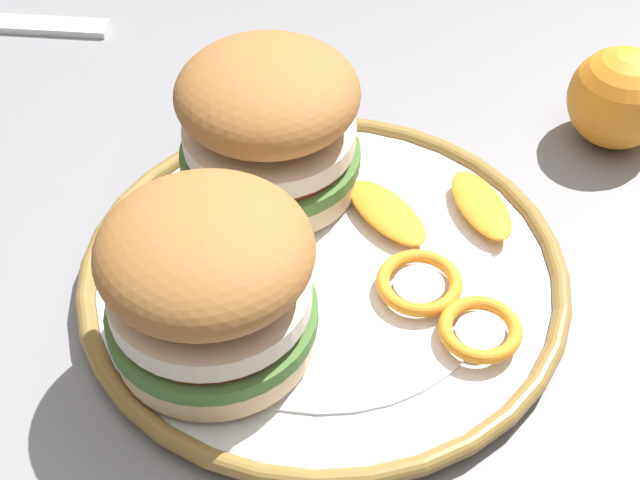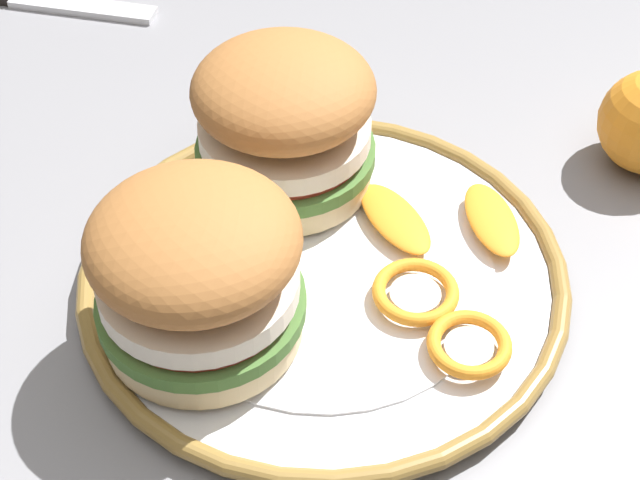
{
  "view_description": "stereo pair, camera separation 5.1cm",
  "coord_description": "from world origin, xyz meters",
  "px_view_note": "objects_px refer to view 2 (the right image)",
  "views": [
    {
      "loc": [
        0.38,
        0.09,
        1.18
      ],
      "look_at": [
        -0.02,
        -0.0,
        0.76
      ],
      "focal_mm": 54.24,
      "sensor_mm": 36.0,
      "label": 1
    },
    {
      "loc": [
        0.37,
        0.14,
        1.18
      ],
      "look_at": [
        -0.02,
        -0.0,
        0.76
      ],
      "focal_mm": 54.24,
      "sensor_mm": 36.0,
      "label": 2
    }
  ],
  "objects_px": {
    "dinner_plate": "(320,274)",
    "sandwich_half_right": "(284,119)",
    "dining_table": "(313,395)",
    "sandwich_half_left": "(197,270)"
  },
  "relations": [
    {
      "from": "dinner_plate",
      "to": "sandwich_half_left",
      "type": "height_order",
      "value": "sandwich_half_left"
    },
    {
      "from": "dining_table",
      "to": "sandwich_half_left",
      "type": "relative_size",
      "value": 9.24
    },
    {
      "from": "dinner_plate",
      "to": "dining_table",
      "type": "bearing_deg",
      "value": 6.6
    },
    {
      "from": "dinner_plate",
      "to": "sandwich_half_right",
      "type": "distance_m",
      "value": 0.1
    },
    {
      "from": "dining_table",
      "to": "dinner_plate",
      "type": "relative_size",
      "value": 3.66
    },
    {
      "from": "dining_table",
      "to": "dinner_plate",
      "type": "height_order",
      "value": "dinner_plate"
    },
    {
      "from": "dinner_plate",
      "to": "sandwich_half_left",
      "type": "relative_size",
      "value": 2.53
    },
    {
      "from": "dining_table",
      "to": "sandwich_half_right",
      "type": "relative_size",
      "value": 8.16
    },
    {
      "from": "dining_table",
      "to": "dinner_plate",
      "type": "bearing_deg",
      "value": -173.4
    },
    {
      "from": "dining_table",
      "to": "sandwich_half_right",
      "type": "xyz_separation_m",
      "value": [
        -0.09,
        -0.05,
        0.16
      ]
    }
  ]
}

